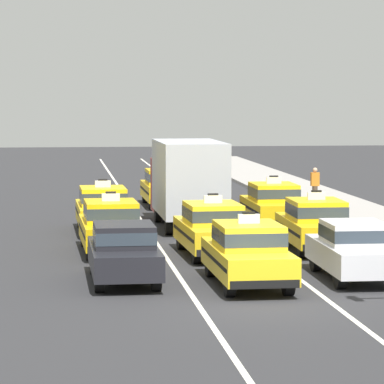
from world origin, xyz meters
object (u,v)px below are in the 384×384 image
sedan_right_nearest (354,248)px  taxi_right_third (273,204)px  taxi_center_second (212,228)px  pedestrian_mid_block (315,187)px  taxi_right_second (315,224)px  taxi_center_nearest (248,253)px  taxi_left_second (111,225)px  taxi_center_fourth (165,187)px  sedan_left_nearest (124,251)px  box_truck_center_third (187,180)px  taxi_left_third (103,208)px

sedan_right_nearest → taxi_right_third: taxi_right_third is taller
taxi_center_second → pedestrian_mid_block: 14.64m
sedan_right_nearest → taxi_right_second: size_ratio=0.94×
taxi_center_nearest → taxi_right_third: 12.86m
pedestrian_mid_block → taxi_right_third: bearing=-116.8°
taxi_center_nearest → taxi_right_third: same height
taxi_left_second → sedan_right_nearest: size_ratio=1.06×
taxi_center_fourth → taxi_right_second: 15.09m
sedan_left_nearest → box_truck_center_third: (3.11, 12.08, 0.93)m
taxi_center_fourth → pedestrian_mid_block: (6.37, -2.22, 0.12)m
taxi_right_second → pedestrian_mid_block: (2.97, 12.49, 0.12)m
box_truck_center_third → taxi_center_fourth: 7.80m
taxi_center_nearest → sedan_right_nearest: bearing=12.0°
sedan_left_nearest → taxi_left_second: bearing=90.9°
sedan_right_nearest → pedestrian_mid_block: size_ratio=2.58×
taxi_left_third → sedan_right_nearest: (6.32, -10.95, -0.03)m
taxi_center_second → pedestrian_mid_block: taxi_center_second is taller
taxi_left_second → taxi_left_third: 5.19m
taxi_left_third → taxi_right_second: size_ratio=1.00×
taxi_center_second → box_truck_center_third: bearing=89.2°
taxi_center_nearest → taxi_right_second: (3.25, 6.06, 0.00)m
taxi_center_second → pedestrian_mid_block: size_ratio=2.75×
sedan_right_nearest → taxi_left_second: bearing=137.5°
sedan_left_nearest → pedestrian_mid_block: size_ratio=2.57×
taxi_left_third → taxi_right_third: size_ratio=1.01×
box_truck_center_third → taxi_right_second: 7.75m
box_truck_center_third → sedan_right_nearest: box_truck_center_third is taller
taxi_left_second → taxi_center_nearest: size_ratio=1.00×
taxi_center_nearest → box_truck_center_third: bearing=90.3°
sedan_right_nearest → pedestrian_mid_block: 18.19m
taxi_left_third → taxi_right_second: (6.55, -5.53, 0.00)m
taxi_left_second → taxi_center_fourth: (3.12, 14.37, 0.00)m
sedan_right_nearest → taxi_right_second: (0.23, 5.42, 0.03)m
box_truck_center_third → taxi_center_fourth: box_truck_center_third is taller
taxi_right_third → taxi_left_second: bearing=-136.6°
taxi_left_second → taxi_center_nearest: 7.18m
taxi_right_second → taxi_right_third: size_ratio=1.01×
taxi_center_second → taxi_center_nearest: bearing=-88.2°
taxi_center_fourth → sedan_right_nearest: 20.37m
taxi_left_third → sedan_right_nearest: size_ratio=1.06×
sedan_right_nearest → sedan_left_nearest: bearing=177.3°
taxi_center_second → sedan_right_nearest: taxi_center_second is taller
taxi_center_nearest → taxi_center_second: 5.39m
sedan_right_nearest → taxi_right_second: bearing=87.6°
sedan_left_nearest → taxi_center_second: size_ratio=0.93×
taxi_center_nearest → taxi_center_fourth: (-0.15, 20.77, 0.00)m
sedan_right_nearest → taxi_right_second: 5.42m
box_truck_center_third → sedan_right_nearest: size_ratio=1.61×
taxi_left_third → taxi_center_nearest: bearing=-74.1°
taxi_center_fourth → taxi_center_nearest: bearing=-89.6°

